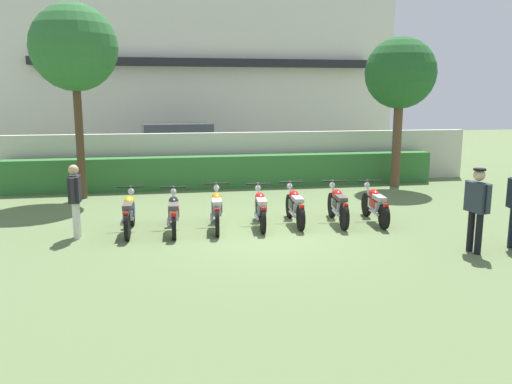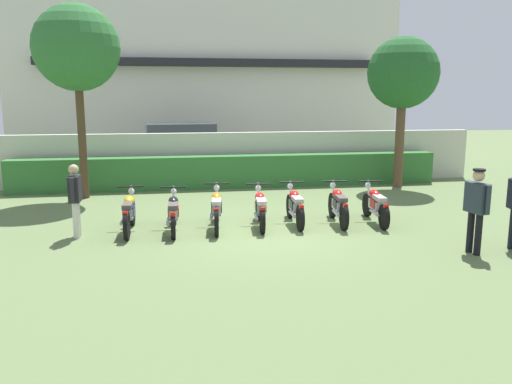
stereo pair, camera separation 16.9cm
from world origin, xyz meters
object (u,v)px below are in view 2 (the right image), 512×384
Objects in this scene: motorcycle_in_row_0 at (129,212)px; motorcycle_in_row_6 at (375,205)px; motorcycle_in_row_1 at (173,212)px; officer_0 at (477,204)px; motorcycle_in_row_3 at (260,208)px; motorcycle_in_row_5 at (338,205)px; motorcycle_in_row_4 at (295,206)px; inspector_person at (75,195)px; parked_car at (185,147)px; tree_near_inspector at (76,49)px; motorcycle_in_row_2 at (217,209)px; tree_far_side at (403,74)px.

motorcycle_in_row_0 is 5.75m from motorcycle_in_row_6.
motorcycle_in_row_0 is at bearing 87.15° from motorcycle_in_row_1.
officer_0 reaches higher than motorcycle_in_row_0.
motorcycle_in_row_1 is 1.04× the size of motorcycle_in_row_3.
officer_0 reaches higher than motorcycle_in_row_5.
inspector_person is (-4.90, -0.33, 0.48)m from motorcycle_in_row_4.
parked_car reaches higher than inspector_person.
tree_near_inspector reaches higher than parked_car.
inspector_person reaches higher than motorcycle_in_row_1.
motorcycle_in_row_4 is 1.00× the size of motorcycle_in_row_5.
tree_near_inspector is (-3.13, -5.35, 3.37)m from parked_car.
motorcycle_in_row_3 reaches higher than motorcycle_in_row_6.
tree_near_inspector reaches higher than motorcycle_in_row_1.
motorcycle_in_row_5 is 1.13× the size of officer_0.
officer_0 reaches higher than inspector_person.
motorcycle_in_row_2 is 3.08m from inspector_person.
officer_0 is (5.12, -12.33, 0.04)m from parked_car.
motorcycle_in_row_2 is (3.53, -4.24, -3.85)m from tree_near_inspector.
tree_near_inspector is 9.36m from motorcycle_in_row_6.
motorcycle_in_row_4 reaches higher than motorcycle_in_row_6.
motorcycle_in_row_3 is 1.15× the size of inspector_person.
motorcycle_in_row_5 is (1.87, -0.04, 0.01)m from motorcycle_in_row_3.
inspector_person is at bearing -109.53° from parked_car.
tree_near_inspector is 6.73m from motorcycle_in_row_2.
motorcycle_in_row_6 is (0.91, -0.06, -0.01)m from motorcycle_in_row_5.
motorcycle_in_row_1 is 1.99m from motorcycle_in_row_3.
motorcycle_in_row_2 is at bearing -39.33° from officer_0.
motorcycle_in_row_0 is at bearing -103.68° from parked_car.
tree_far_side is 2.67× the size of motorcycle_in_row_3.
motorcycle_in_row_5 is (-3.58, -4.51, -3.22)m from tree_far_side.
motorcycle_in_row_2 is at bearing -50.20° from tree_near_inspector.
motorcycle_in_row_3 reaches higher than motorcycle_in_row_1.
tree_far_side is 2.60× the size of motorcycle_in_row_5.
tree_near_inspector reaches higher than inspector_person.
tree_near_inspector reaches higher than motorcycle_in_row_6.
tree_near_inspector is 2.97× the size of motorcycle_in_row_5.
motorcycle_in_row_0 is (-1.55, -9.61, -0.48)m from parked_car.
inspector_person is at bearing 98.74° from motorcycle_in_row_3.
inspector_person is (-2.06, -0.15, 0.49)m from motorcycle_in_row_1.
motorcycle_in_row_2 is at bearing 94.88° from motorcycle_in_row_5.
motorcycle_in_row_4 is (2.85, 0.18, 0.01)m from motorcycle_in_row_1.
inspector_person is at bearing 103.28° from motorcycle_in_row_0.
officer_0 is at bearing -139.97° from motorcycle_in_row_5.
parked_car is 10.58m from motorcycle_in_row_6.
inspector_person is (-3.04, -0.24, 0.47)m from motorcycle_in_row_2.
motorcycle_in_row_3 is at bearing 94.57° from motorcycle_in_row_5.
officer_0 is (4.72, -2.74, 0.52)m from motorcycle_in_row_2.
motorcycle_in_row_4 is at bearing -81.08° from parked_car.
motorcycle_in_row_6 is (-2.67, -4.57, -3.23)m from tree_far_side.
tree_far_side reaches higher than parked_car.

